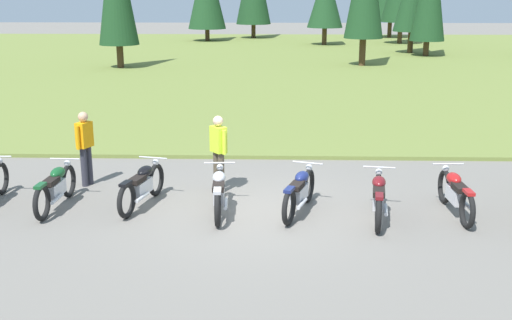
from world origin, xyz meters
The scene contains 10 objects.
ground_plane centered at (0.00, 0.00, 0.00)m, with size 140.00×140.00×0.00m, color slate.
grass_moorland centered at (0.00, 25.93, 0.05)m, with size 80.00×44.00×0.10m, color olive.
motorcycle_british_green centered at (-3.99, 0.13, 0.44)m, with size 0.62×2.10×0.88m.
motorcycle_black centered at (-2.29, 0.29, 0.44)m, with size 0.73×2.07×0.88m.
motorcycle_silver centered at (-0.70, -0.08, 0.44)m, with size 0.62×2.10×0.88m.
motorcycle_navy centered at (0.87, 0.00, 0.44)m, with size 0.85×2.03×0.88m.
motorcycle_maroon centered at (2.36, -0.31, 0.44)m, with size 0.62×2.09×0.88m.
motorcycle_red centered at (3.89, -0.03, 0.44)m, with size 0.62×2.10×0.88m.
rider_checking_bike centered at (-3.82, 1.65, 0.95)m, with size 0.34×0.52×1.67m.
rider_in_hivis_vest centered at (-0.83, 1.30, 0.95)m, with size 0.40×0.45×1.67m.
Camera 1 is at (0.35, -11.69, 4.28)m, focal length 44.03 mm.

